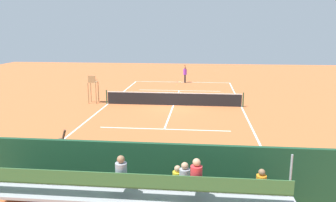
# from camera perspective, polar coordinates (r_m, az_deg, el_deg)

# --- Properties ---
(ground_plane) EXTENTS (60.00, 60.00, 0.00)m
(ground_plane) POSITION_cam_1_polar(r_m,az_deg,el_deg) (24.82, 0.94, -0.74)
(ground_plane) COLOR #BC6033
(court_line_markings) EXTENTS (10.10, 22.20, 0.01)m
(court_line_markings) POSITION_cam_1_polar(r_m,az_deg,el_deg) (24.86, 0.95, -0.71)
(court_line_markings) COLOR white
(court_line_markings) RESTS_ON ground
(tennis_net) EXTENTS (10.30, 0.10, 1.07)m
(tennis_net) POSITION_cam_1_polar(r_m,az_deg,el_deg) (24.71, 0.95, 0.39)
(tennis_net) COLOR black
(tennis_net) RESTS_ON ground
(backdrop_wall) EXTENTS (18.00, 0.16, 2.00)m
(backdrop_wall) POSITION_cam_1_polar(r_m,az_deg,el_deg) (11.29, -5.31, -11.89)
(backdrop_wall) COLOR #194228
(backdrop_wall) RESTS_ON ground
(bleacher_stand) EXTENTS (9.06, 2.40, 2.48)m
(bleacher_stand) POSITION_cam_1_polar(r_m,az_deg,el_deg) (10.10, -5.91, -15.47)
(bleacher_stand) COLOR #9EA0A5
(bleacher_stand) RESTS_ON ground
(umpire_chair) EXTENTS (0.67, 0.67, 2.14)m
(umpire_chair) POSITION_cam_1_polar(r_m,az_deg,el_deg) (25.99, -12.78, 2.50)
(umpire_chair) COLOR #A88456
(umpire_chair) RESTS_ON ground
(courtside_bench) EXTENTS (1.80, 0.40, 0.93)m
(courtside_bench) POSITION_cam_1_polar(r_m,az_deg,el_deg) (11.97, 9.21, -12.86)
(courtside_bench) COLOR #234C2D
(courtside_bench) RESTS_ON ground
(equipment_bag) EXTENTS (0.90, 0.36, 0.36)m
(equipment_bag) POSITION_cam_1_polar(r_m,az_deg,el_deg) (12.02, 2.01, -14.60)
(equipment_bag) COLOR #B22D2D
(equipment_bag) RESTS_ON ground
(tennis_player) EXTENTS (0.43, 0.55, 1.93)m
(tennis_player) POSITION_cam_1_polar(r_m,az_deg,el_deg) (35.14, 2.94, 4.81)
(tennis_player) COLOR black
(tennis_player) RESTS_ON ground
(tennis_racket) EXTENTS (0.57, 0.32, 0.03)m
(tennis_racket) POSITION_cam_1_polar(r_m,az_deg,el_deg) (35.67, 2.03, 3.30)
(tennis_racket) COLOR black
(tennis_racket) RESTS_ON ground
(tennis_ball_near) EXTENTS (0.07, 0.07, 0.07)m
(tennis_ball_near) POSITION_cam_1_polar(r_m,az_deg,el_deg) (33.66, 1.54, 2.79)
(tennis_ball_near) COLOR #CCDB33
(tennis_ball_near) RESTS_ON ground
(line_judge) EXTENTS (0.40, 0.55, 1.93)m
(line_judge) POSITION_cam_1_polar(r_m,az_deg,el_deg) (13.18, -17.79, -8.73)
(line_judge) COLOR #232328
(line_judge) RESTS_ON ground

